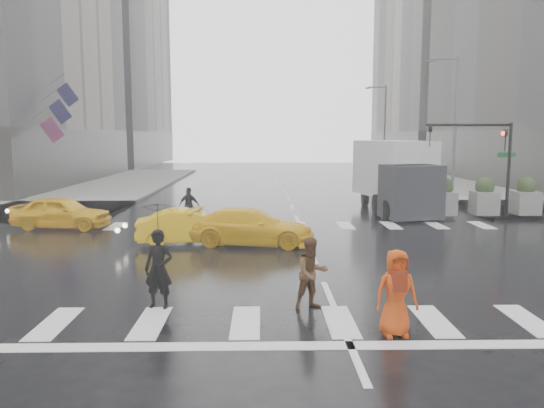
{
  "coord_description": "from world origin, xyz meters",
  "views": [
    {
      "loc": [
        -1.65,
        -16.76,
        3.91
      ],
      "look_at": [
        -1.29,
        2.0,
        1.48
      ],
      "focal_mm": 35.0,
      "sensor_mm": 36.0,
      "label": 1
    }
  ],
  "objects_px": {
    "taxi_front": "(61,212)",
    "taxi_mid": "(190,227)",
    "pedestrian_orange": "(396,293)",
    "pedestrian_brown": "(312,273)",
    "traffic_signal_pole": "(489,150)",
    "box_truck": "(398,175)"
  },
  "relations": [
    {
      "from": "taxi_front",
      "to": "taxi_mid",
      "type": "relative_size",
      "value": 1.06
    },
    {
      "from": "pedestrian_orange",
      "to": "taxi_front",
      "type": "distance_m",
      "value": 16.56
    },
    {
      "from": "pedestrian_brown",
      "to": "traffic_signal_pole",
      "type": "bearing_deg",
      "value": 31.48
    },
    {
      "from": "pedestrian_orange",
      "to": "taxi_mid",
      "type": "bearing_deg",
      "value": 114.67
    },
    {
      "from": "pedestrian_brown",
      "to": "taxi_mid",
      "type": "height_order",
      "value": "pedestrian_brown"
    },
    {
      "from": "pedestrian_brown",
      "to": "box_truck",
      "type": "height_order",
      "value": "box_truck"
    },
    {
      "from": "pedestrian_brown",
      "to": "box_truck",
      "type": "bearing_deg",
      "value": 46.51
    },
    {
      "from": "pedestrian_orange",
      "to": "taxi_front",
      "type": "xyz_separation_m",
      "value": [
        -11.08,
        12.3,
        -0.18
      ]
    },
    {
      "from": "pedestrian_orange",
      "to": "taxi_front",
      "type": "height_order",
      "value": "pedestrian_orange"
    },
    {
      "from": "pedestrian_brown",
      "to": "taxi_front",
      "type": "distance_m",
      "value": 14.3
    },
    {
      "from": "traffic_signal_pole",
      "to": "taxi_mid",
      "type": "height_order",
      "value": "traffic_signal_pole"
    },
    {
      "from": "pedestrian_brown",
      "to": "pedestrian_orange",
      "type": "relative_size",
      "value": 0.95
    },
    {
      "from": "box_truck",
      "to": "taxi_front",
      "type": "bearing_deg",
      "value": -176.01
    },
    {
      "from": "taxi_front",
      "to": "box_truck",
      "type": "xyz_separation_m",
      "value": [
        15.37,
        4.48,
        1.25
      ]
    },
    {
      "from": "traffic_signal_pole",
      "to": "box_truck",
      "type": "bearing_deg",
      "value": 152.29
    },
    {
      "from": "pedestrian_brown",
      "to": "box_truck",
      "type": "xyz_separation_m",
      "value": [
        5.78,
        15.09,
        1.12
      ]
    },
    {
      "from": "traffic_signal_pole",
      "to": "box_truck",
      "type": "xyz_separation_m",
      "value": [
        -3.75,
        1.97,
        -1.28
      ]
    },
    {
      "from": "pedestrian_brown",
      "to": "taxi_front",
      "type": "xyz_separation_m",
      "value": [
        -9.59,
        10.61,
        -0.13
      ]
    },
    {
      "from": "pedestrian_orange",
      "to": "box_truck",
      "type": "distance_m",
      "value": 17.35
    },
    {
      "from": "pedestrian_orange",
      "to": "box_truck",
      "type": "relative_size",
      "value": 0.25
    },
    {
      "from": "pedestrian_brown",
      "to": "pedestrian_orange",
      "type": "height_order",
      "value": "pedestrian_orange"
    },
    {
      "from": "pedestrian_orange",
      "to": "box_truck",
      "type": "xyz_separation_m",
      "value": [
        4.29,
        16.78,
        1.07
      ]
    }
  ]
}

